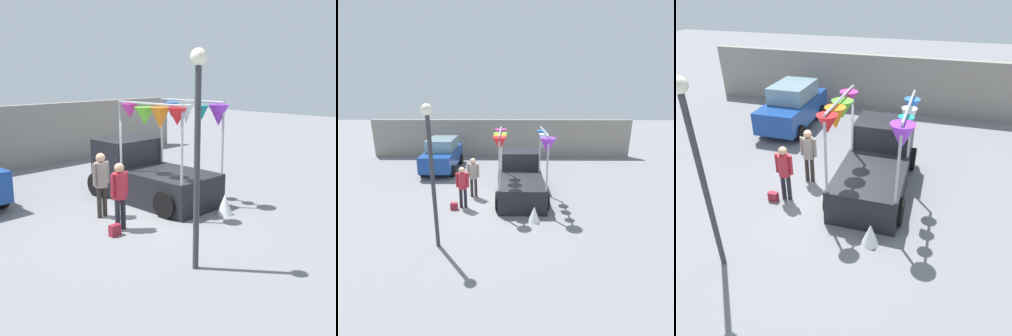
% 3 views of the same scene
% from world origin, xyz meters
% --- Properties ---
extents(ground_plane, '(60.00, 60.00, 0.00)m').
position_xyz_m(ground_plane, '(0.00, 0.00, 0.00)').
color(ground_plane, slate).
extents(vendor_truck, '(2.41, 4.13, 3.10)m').
position_xyz_m(vendor_truck, '(1.08, 1.00, 0.93)').
color(vendor_truck, black).
rests_on(vendor_truck, ground).
extents(parked_car, '(1.88, 4.00, 1.88)m').
position_xyz_m(parked_car, '(-3.37, 4.70, 0.94)').
color(parked_car, navy).
rests_on(parked_car, ground).
extents(person_customer, '(0.53, 0.34, 1.73)m').
position_xyz_m(person_customer, '(-1.30, -0.50, 1.05)').
color(person_customer, black).
rests_on(person_customer, ground).
extents(person_vendor, '(0.53, 0.34, 1.79)m').
position_xyz_m(person_vendor, '(-1.01, 0.62, 1.09)').
color(person_vendor, '#2D2823').
rests_on(person_vendor, ground).
extents(handbag, '(0.28, 0.16, 0.28)m').
position_xyz_m(handbag, '(-1.65, -0.70, 0.14)').
color(handbag, maroon).
rests_on(handbag, ground).
extents(street_lamp, '(0.32, 0.32, 4.32)m').
position_xyz_m(street_lamp, '(-1.63, -3.24, 2.78)').
color(street_lamp, '#333338').
rests_on(street_lamp, ground).
extents(brick_boundary_wall, '(18.00, 0.36, 2.60)m').
position_xyz_m(brick_boundary_wall, '(0.00, 7.96, 1.30)').
color(brick_boundary_wall, gray).
rests_on(brick_boundary_wall, ground).
extents(folded_kite_bundle_white, '(0.47, 0.47, 0.60)m').
position_xyz_m(folded_kite_bundle_white, '(1.49, -1.68, 0.30)').
color(folded_kite_bundle_white, white).
rests_on(folded_kite_bundle_white, ground).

